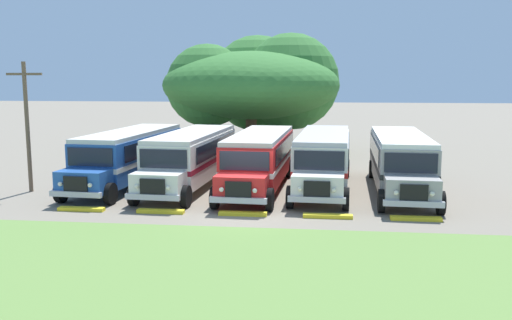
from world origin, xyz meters
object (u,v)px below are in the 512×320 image
at_px(parked_bus_slot_2, 260,157).
at_px(parked_bus_slot_3, 324,157).
at_px(parked_bus_slot_1, 192,156).
at_px(parked_bus_slot_0, 129,154).
at_px(broad_shade_tree, 256,84).
at_px(parked_bus_slot_4, 400,159).
at_px(utility_pole, 27,123).

relative_size(parked_bus_slot_2, parked_bus_slot_3, 1.00).
xyz_separation_m(parked_bus_slot_1, parked_bus_slot_3, (6.88, 0.30, 0.00)).
height_order(parked_bus_slot_2, parked_bus_slot_3, same).
bearing_deg(parked_bus_slot_0, parked_bus_slot_3, 94.65).
bearing_deg(parked_bus_slot_1, broad_shade_tree, 175.64).
bearing_deg(parked_bus_slot_0, parked_bus_slot_1, 91.01).
xyz_separation_m(parked_bus_slot_0, parked_bus_slot_4, (14.15, -0.18, 0.00)).
bearing_deg(parked_bus_slot_0, utility_pole, -54.13).
bearing_deg(broad_shade_tree, parked_bus_slot_3, -69.09).
bearing_deg(parked_bus_slot_4, parked_bus_slot_0, -88.06).
bearing_deg(parked_bus_slot_1, parked_bus_slot_0, -89.48).
xyz_separation_m(parked_bus_slot_0, broad_shade_tree, (5.30, 13.26, 3.60)).
bearing_deg(parked_bus_slot_3, parked_bus_slot_2, -78.58).
bearing_deg(parked_bus_slot_1, utility_pole, -68.84).
bearing_deg(parked_bus_slot_4, parked_bus_slot_3, -91.81).
bearing_deg(parked_bus_slot_2, parked_bus_slot_4, 94.06).
height_order(parked_bus_slot_0, parked_bus_slot_2, same).
height_order(parked_bus_slot_0, utility_pole, utility_pole).
distance_m(parked_bus_slot_0, utility_pole, 5.29).
xyz_separation_m(parked_bus_slot_1, parked_bus_slot_4, (10.70, -0.00, 0.00)).
height_order(parked_bus_slot_2, parked_bus_slot_4, same).
bearing_deg(parked_bus_slot_2, parked_bus_slot_0, -90.26).
xyz_separation_m(parked_bus_slot_0, parked_bus_slot_3, (10.32, 0.12, 0.00)).
xyz_separation_m(parked_bus_slot_0, utility_pole, (-4.20, -2.61, 1.86)).
relative_size(parked_bus_slot_2, broad_shade_tree, 0.75).
xyz_separation_m(parked_bus_slot_2, utility_pole, (-11.26, -2.25, 1.86)).
bearing_deg(parked_bus_slot_0, parked_bus_slot_2, 91.09).
bearing_deg(parked_bus_slot_3, broad_shade_tree, -155.94).
bearing_deg(utility_pole, broad_shade_tree, 59.09).
height_order(parked_bus_slot_1, broad_shade_tree, broad_shade_tree).
bearing_deg(broad_shade_tree, parked_bus_slot_2, -82.67).
relative_size(parked_bus_slot_0, parked_bus_slot_3, 1.00).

